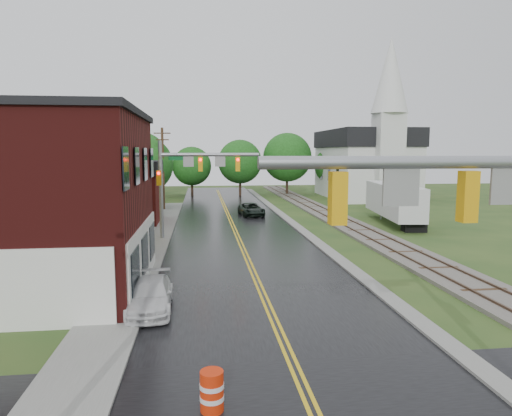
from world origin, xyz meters
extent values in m
cube|color=black|center=(0.00, 30.00, 0.00)|extent=(10.00, 90.00, 0.02)
cube|color=gray|center=(5.40, 35.00, 0.00)|extent=(0.80, 70.00, 0.12)
cube|color=gray|center=(-6.20, 25.00, 0.00)|extent=(2.40, 50.00, 0.12)
cube|color=silver|center=(-5.45, 15.00, 1.50)|extent=(0.10, 9.50, 3.00)
cube|color=tan|center=(-11.00, 26.00, 3.20)|extent=(8.00, 7.00, 6.40)
cube|color=#3F0F0C|center=(-10.00, 35.00, 2.20)|extent=(7.00, 6.00, 4.40)
cube|color=silver|center=(20.00, 55.00, 3.50)|extent=(10.00, 16.00, 7.00)
cube|color=black|center=(20.00, 55.00, 8.20)|extent=(10.40, 16.40, 2.40)
cube|color=silver|center=(20.00, 47.00, 5.50)|extent=(3.20, 3.20, 11.00)
cone|color=silver|center=(20.00, 47.00, 15.50)|extent=(4.40, 4.40, 9.00)
cube|color=#59544C|center=(10.00, 35.00, 0.10)|extent=(3.20, 80.00, 0.20)
cube|color=#4C3828|center=(9.28, 35.00, 0.24)|extent=(0.10, 80.00, 0.12)
cube|color=#4C3828|center=(10.72, 35.00, 0.24)|extent=(0.10, 80.00, 0.12)
cylinder|color=gray|center=(2.00, 2.00, 6.20)|extent=(7.20, 0.26, 0.26)
cube|color=orange|center=(2.72, 2.00, 5.50)|extent=(0.32, 0.30, 1.05)
cube|color=orange|center=(-0.02, 2.00, 5.50)|extent=(0.32, 0.30, 1.05)
cube|color=gray|center=(3.58, 2.00, 5.70)|extent=(0.75, 0.06, 0.75)
cube|color=gray|center=(1.28, 2.00, 5.70)|extent=(0.75, 0.06, 0.75)
cylinder|color=gray|center=(-5.60, 27.00, 3.60)|extent=(0.28, 0.28, 7.20)
cylinder|color=gray|center=(-2.00, 27.00, 6.20)|extent=(7.20, 0.26, 0.26)
cube|color=orange|center=(-2.72, 27.00, 5.50)|extent=(0.32, 0.30, 1.05)
cube|color=orange|center=(0.02, 27.00, 5.50)|extent=(0.32, 0.30, 1.05)
cube|color=gray|center=(-3.58, 27.00, 5.70)|extent=(0.75, 0.06, 0.75)
cube|color=gray|center=(-1.28, 27.00, 5.70)|extent=(0.75, 0.06, 0.75)
cube|color=#0C5926|center=(-4.30, 27.00, 5.95)|extent=(1.40, 0.04, 0.30)
sphere|color=#FF0C0C|center=(-2.72, 26.82, 5.83)|extent=(0.20, 0.20, 0.20)
cylinder|color=#382616|center=(-6.80, 22.00, 4.50)|extent=(0.28, 0.28, 9.00)
cube|color=#382616|center=(-6.80, 22.00, 8.40)|extent=(1.80, 0.12, 0.12)
cube|color=#382616|center=(-6.80, 22.00, 7.70)|extent=(1.40, 0.12, 0.12)
cylinder|color=#382616|center=(-6.80, 44.00, 4.50)|extent=(0.28, 0.28, 9.00)
cube|color=#382616|center=(-6.80, 44.00, 8.40)|extent=(1.80, 0.12, 0.12)
cube|color=#382616|center=(-6.80, 44.00, 7.70)|extent=(1.40, 0.12, 0.12)
cylinder|color=black|center=(-18.00, 32.00, 1.71)|extent=(0.36, 0.36, 3.42)
sphere|color=#184313|center=(-18.00, 32.00, 5.89)|extent=(7.60, 7.60, 7.60)
sphere|color=#184313|center=(-17.40, 31.60, 5.23)|extent=(5.32, 5.32, 5.32)
cylinder|color=black|center=(-14.00, 40.00, 1.35)|extent=(0.36, 0.36, 2.70)
sphere|color=#184313|center=(-14.00, 40.00, 4.65)|extent=(6.00, 6.00, 6.00)
sphere|color=#184313|center=(-13.40, 39.60, 4.12)|extent=(4.20, 4.20, 4.20)
cylinder|color=black|center=(-9.00, 46.00, 1.44)|extent=(0.36, 0.36, 2.88)
sphere|color=#184313|center=(-9.00, 46.00, 4.96)|extent=(6.40, 6.40, 6.40)
sphere|color=#184313|center=(-8.40, 45.60, 4.40)|extent=(4.48, 4.48, 4.48)
imported|color=black|center=(2.29, 38.46, 0.63)|extent=(2.59, 4.76, 1.26)
imported|color=silver|center=(-4.80, 11.60, 0.62)|extent=(1.84, 4.31, 1.24)
cube|color=black|center=(14.31, 27.81, 0.40)|extent=(1.91, 1.42, 0.80)
cylinder|color=gray|center=(14.31, 34.63, 0.40)|extent=(0.16, 0.16, 0.80)
cube|color=silver|center=(14.31, 31.90, 2.16)|extent=(3.73, 11.12, 2.73)
cylinder|color=red|center=(-2.50, 4.00, 0.52)|extent=(0.77, 0.77, 1.05)
camera|label=1|loc=(-2.69, -6.68, 6.41)|focal=32.00mm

